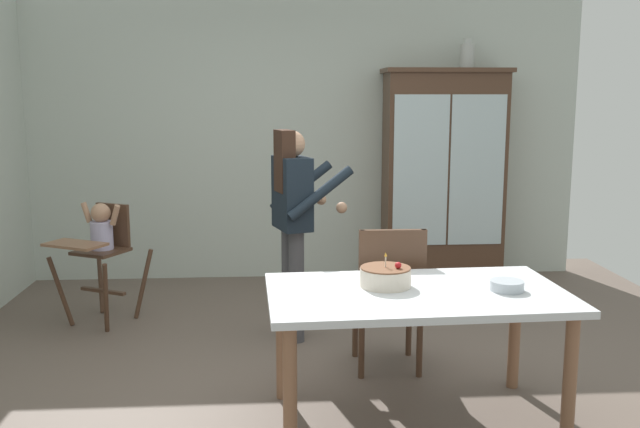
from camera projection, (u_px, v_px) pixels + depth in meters
The scene contains 10 objects.
ground_plane at pixel (324, 383), 4.33m from camera, with size 6.24×6.24×0.00m, color #66564C.
wall_back at pixel (304, 139), 6.69m from camera, with size 5.32×0.06×2.70m, color beige.
china_cabinet at pixel (443, 176), 6.57m from camera, with size 1.17×0.48×2.01m.
ceramic_vase at pixel (467, 55), 6.40m from camera, with size 0.13×0.13×0.27m.
high_chair_with_toddler at pixel (101, 241), 5.39m from camera, with size 0.78×0.84×0.95m.
adult_person at pixel (293, 208), 4.99m from camera, with size 0.61×0.60×1.53m.
dining_table at pixel (416, 307), 3.74m from camera, with size 1.63×0.97×0.74m.
birthday_cake at pixel (385, 277), 3.80m from camera, with size 0.28×0.28×0.19m.
serving_bowl at pixel (507, 286), 3.72m from camera, with size 0.18×0.18×0.06m, color #B2BCC6.
dining_chair_far_side at pixel (389, 289), 4.41m from camera, with size 0.44×0.44×0.96m.
Camera 1 is at (-0.30, -4.08, 1.78)m, focal length 39.04 mm.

